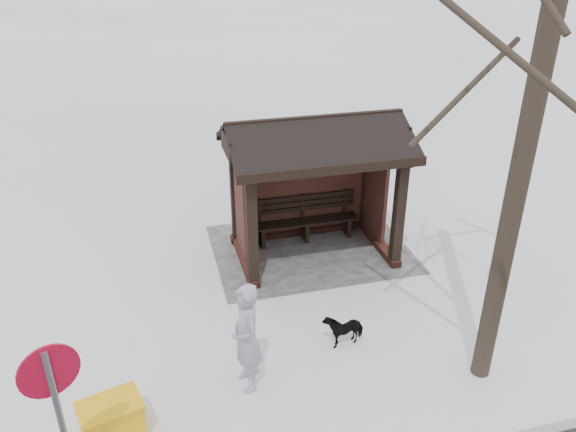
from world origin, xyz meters
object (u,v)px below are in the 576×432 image
object	(u,v)px
dog	(344,328)
road_sign	(56,400)
pedestrian	(246,338)
bus_shelter	(313,158)
grit_bin	(112,421)

from	to	relation	value
dog	road_sign	bearing A→B (deg)	-73.30
dog	pedestrian	bearing A→B (deg)	-82.95
bus_shelter	grit_bin	bearing A→B (deg)	45.96
bus_shelter	pedestrian	size ratio (longest dim) A/B	2.00
bus_shelter	road_sign	xyz separation A→B (m)	(4.46, 5.28, -0.36)
bus_shelter	dog	distance (m)	3.64
bus_shelter	pedestrian	bearing A→B (deg)	60.04
dog	grit_bin	bearing A→B (deg)	-84.30
pedestrian	bus_shelter	bearing A→B (deg)	141.30
pedestrian	dog	bearing A→B (deg)	99.63
pedestrian	road_sign	distance (m)	2.97
pedestrian	dog	distance (m)	1.96
pedestrian	grit_bin	xyz separation A→B (m)	(1.98, 0.56, -0.58)
bus_shelter	dog	xyz separation A→B (m)	(0.36, 3.10, -1.88)
dog	road_sign	xyz separation A→B (m)	(4.10, 2.18, 1.52)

